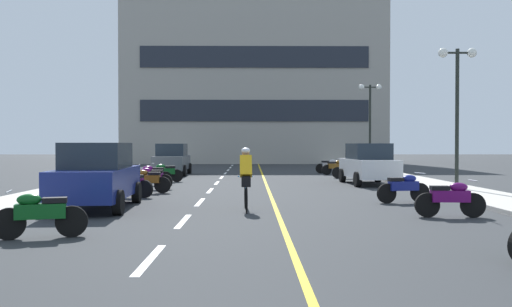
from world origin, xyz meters
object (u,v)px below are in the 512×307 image
object	(u,v)px
street_lamp_mid	(457,86)
motorcycle_5	(130,183)
motorcycle_6	(147,180)
motorcycle_10	(349,170)
motorcycle_2	(40,214)
motorcycle_3	(451,198)
parked_car_far	(172,159)
motorcycle_9	(165,172)
parked_car_mid	(368,164)
street_lamp_far	(370,108)
motorcycle_7	(151,178)
motorcycle_11	(336,167)
motorcycle_12	(330,166)
motorcycle_8	(152,175)
parked_car_near	(97,176)
cyclist_rider	(246,177)
motorcycle_4	(404,187)

from	to	relation	value
street_lamp_mid	motorcycle_5	bearing A→B (deg)	-169.05
motorcycle_6	motorcycle_10	distance (m)	11.90
street_lamp_mid	motorcycle_2	world-z (taller)	street_lamp_mid
motorcycle_3	parked_car_far	bearing A→B (deg)	118.01
motorcycle_2	motorcycle_3	xyz separation A→B (m)	(8.83, 2.75, 0.00)
motorcycle_3	motorcycle_9	size ratio (longest dim) A/B	1.04
parked_car_mid	motorcycle_6	xyz separation A→B (m)	(-9.00, -4.15, -0.44)
street_lamp_far	motorcycle_10	xyz separation A→B (m)	(-2.55, -6.36, -3.63)
motorcycle_10	motorcycle_7	bearing A→B (deg)	-144.55
motorcycle_6	motorcycle_5	bearing A→B (deg)	-100.33
motorcycle_5	motorcycle_11	world-z (taller)	same
street_lamp_mid	motorcycle_6	distance (m)	12.15
street_lamp_far	parked_car_far	xyz separation A→B (m)	(-12.18, -3.05, -3.18)
motorcycle_9	motorcycle_12	bearing A→B (deg)	40.48
street_lamp_far	motorcycle_10	distance (m)	7.75
parked_car_mid	motorcycle_3	distance (m)	10.58
motorcycle_7	motorcycle_8	distance (m)	2.09
parked_car_far	motorcycle_7	distance (m)	9.76
street_lamp_far	motorcycle_12	xyz separation A→B (m)	(-2.78, -1.33, -3.63)
parked_car_mid	motorcycle_9	size ratio (longest dim) A/B	2.61
motorcycle_8	motorcycle_12	distance (m)	13.07
motorcycle_7	motorcycle_11	size ratio (longest dim) A/B	1.01
parked_car_far	motorcycle_10	distance (m)	10.19
parked_car_far	motorcycle_11	world-z (taller)	parked_car_far
motorcycle_7	motorcycle_12	size ratio (longest dim) A/B	1.00
motorcycle_3	motorcycle_11	xyz separation A→B (m)	(0.10, 17.75, 0.00)
parked_car_near	motorcycle_12	world-z (taller)	parked_car_near
motorcycle_11	motorcycle_10	bearing A→B (deg)	-87.92
motorcycle_8	cyclist_rider	xyz separation A→B (m)	(4.13, -8.61, 0.41)
motorcycle_2	motorcycle_4	xyz separation A→B (m)	(8.62, 5.92, 0.00)
motorcycle_9	motorcycle_7	bearing A→B (deg)	-88.77
motorcycle_9	cyclist_rider	distance (m)	11.13
parked_car_far	cyclist_rider	size ratio (longest dim) A/B	2.38
motorcycle_7	motorcycle_12	world-z (taller)	same
street_lamp_mid	motorcycle_3	bearing A→B (deg)	-112.59
parked_car_near	motorcycle_5	size ratio (longest dim) A/B	2.61
motorcycle_12	motorcycle_7	bearing A→B (deg)	-127.50
motorcycle_11	cyclist_rider	distance (m)	17.11
street_lamp_mid	motorcycle_5	distance (m)	12.60
street_lamp_far	motorcycle_5	xyz separation A→B (m)	(-11.68, -15.87, -3.63)
motorcycle_8	motorcycle_9	size ratio (longest dim) A/B	1.01
motorcycle_6	motorcycle_10	size ratio (longest dim) A/B	1.03
motorcycle_9	motorcycle_3	bearing A→B (deg)	-53.13
motorcycle_11	street_lamp_mid	bearing A→B (deg)	-74.77
parked_car_near	motorcycle_9	size ratio (longest dim) A/B	2.61
street_lamp_mid	motorcycle_6	xyz separation A→B (m)	(-11.60, -0.76, -3.51)
street_lamp_mid	motorcycle_9	xyz separation A→B (m)	(-11.86, 4.67, -3.51)
parked_car_mid	motorcycle_10	xyz separation A→B (m)	(-0.16, 3.82, -0.44)
parked_car_far	motorcycle_5	bearing A→B (deg)	-87.74
motorcycle_4	motorcycle_5	size ratio (longest dim) A/B	1.03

